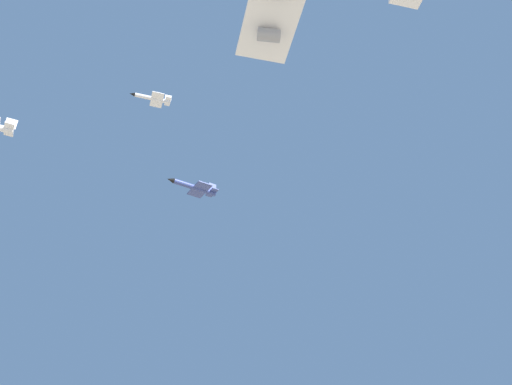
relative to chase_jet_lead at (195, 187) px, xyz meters
The scene contains 2 objects.
chase_jet_lead is the anchor object (origin of this frame).
chase_jet_left_wing 57.24m from the chase_jet_lead, ahead, with size 11.51×13.90×4.00m.
Camera 1 is at (-62.98, 87.30, 3.42)m, focal length 34.45 mm.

